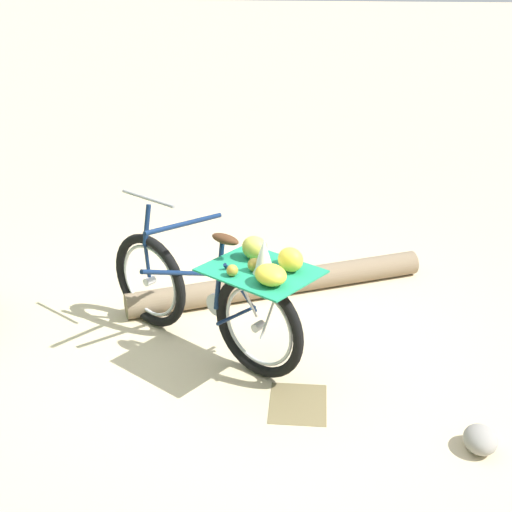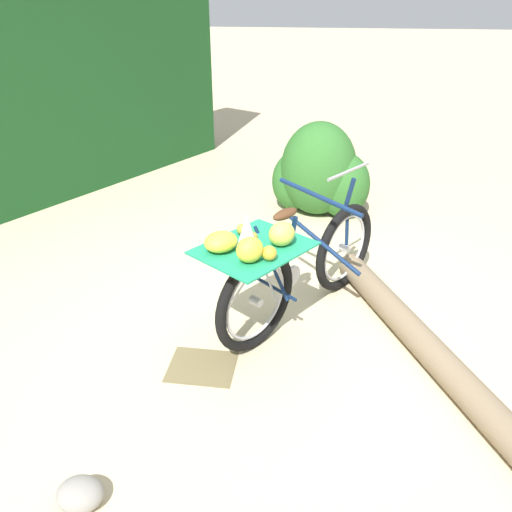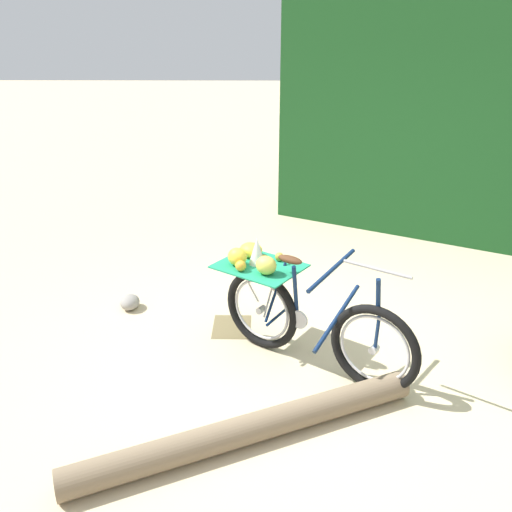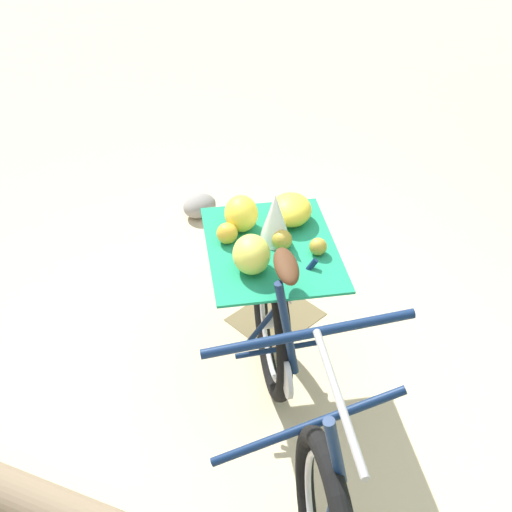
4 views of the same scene
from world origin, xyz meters
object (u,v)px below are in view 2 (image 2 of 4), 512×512
object	(u,v)px
shrub_cluster	(320,174)
path_stone	(80,494)
fallen_log	(434,354)
bicycle	(293,264)

from	to	relation	value
shrub_cluster	path_stone	distance (m)	3.89
fallen_log	shrub_cluster	distance (m)	2.62
fallen_log	path_stone	size ratio (longest dim) A/B	10.86
bicycle	shrub_cluster	xyz separation A→B (m)	(-0.14, -2.09, -0.05)
bicycle	shrub_cluster	bearing A→B (deg)	31.23
fallen_log	shrub_cluster	size ratio (longest dim) A/B	2.38
bicycle	fallen_log	distance (m)	1.10
bicycle	shrub_cluster	world-z (taller)	bicycle
fallen_log	shrub_cluster	world-z (taller)	shrub_cluster
fallen_log	path_stone	distance (m)	2.25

